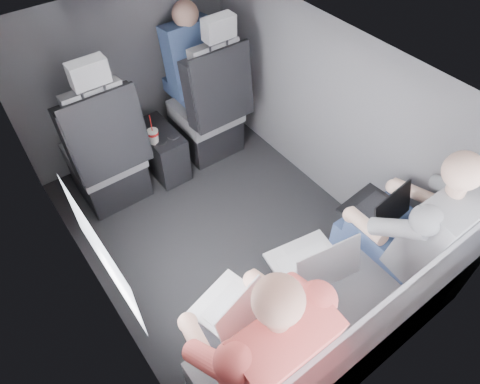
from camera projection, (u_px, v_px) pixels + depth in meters
floor at (226, 236)px, 3.12m from camera, size 2.60×2.60×0.00m
ceiling at (219, 73)px, 2.12m from camera, size 2.60×2.60×0.00m
panel_left at (84, 241)px, 2.26m from camera, size 0.02×2.60×1.35m
panel_right at (328, 116)px, 2.99m from camera, size 0.02×2.60×1.35m
panel_front at (127, 76)px, 3.33m from camera, size 1.80×0.02×1.35m
panel_back at (390, 333)px, 1.92m from camera, size 1.80×0.02×1.35m
side_window at (101, 253)px, 1.94m from camera, size 0.02×0.75×0.42m
seatbelt at (220, 79)px, 3.07m from camera, size 0.35×0.11×0.59m
front_seat_left at (107, 158)px, 3.10m from camera, size 0.52×0.58×1.26m
front_seat_right at (210, 113)px, 3.46m from camera, size 0.52×0.58×1.26m
center_console at (162, 151)px, 3.45m from camera, size 0.24×0.48×0.41m
rear_bench at (338, 328)px, 2.31m from camera, size 1.60×0.57×0.92m
soda_cup at (153, 136)px, 3.16m from camera, size 0.08×0.08×0.25m
laptop_white at (231, 307)px, 2.05m from camera, size 0.36×0.36×0.23m
laptop_silver at (313, 262)px, 2.21m from camera, size 0.41×0.38×0.26m
laptop_black at (377, 208)px, 2.47m from camera, size 0.34×0.32×0.23m
passenger_rear_left at (256, 343)px, 1.91m from camera, size 0.54×0.65×1.28m
passenger_rear_right at (410, 228)px, 2.35m from camera, size 0.53×0.64×1.26m
passenger_front_right at (190, 60)px, 3.35m from camera, size 0.39×0.39×0.78m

